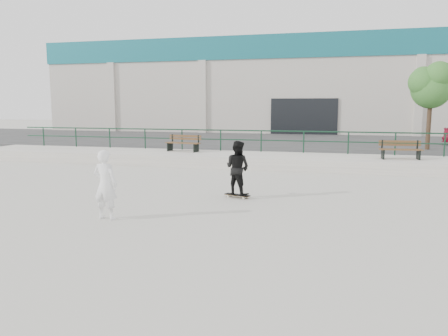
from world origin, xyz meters
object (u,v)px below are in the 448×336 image
(bench_left, at_px, (183,143))
(skateboard, at_px, (237,195))
(standing_skater, at_px, (237,168))
(tree, at_px, (432,84))
(seated_skater, at_px, (105,185))
(bench_right, at_px, (400,150))

(bench_left, distance_m, skateboard, 8.63)
(bench_left, relative_size, standing_skater, 1.12)
(tree, relative_size, skateboard, 5.33)
(standing_skater, bearing_deg, skateboard, 118.74)
(bench_left, height_order, standing_skater, standing_skater)
(skateboard, bearing_deg, seated_skater, -111.08)
(skateboard, bearing_deg, bench_right, 69.01)
(bench_right, height_order, standing_skater, standing_skater)
(seated_skater, bearing_deg, standing_skater, -124.95)
(bench_left, height_order, seated_skater, seated_skater)
(seated_skater, bearing_deg, skateboard, -124.95)
(tree, distance_m, standing_skater, 13.73)
(skateboard, distance_m, seated_skater, 4.12)
(bench_right, relative_size, standing_skater, 1.08)
(bench_right, bearing_deg, standing_skater, -133.82)
(bench_left, distance_m, tree, 12.54)
(standing_skater, xyz_separation_m, seated_skater, (-2.50, -3.18, -0.05))
(bench_left, relative_size, bench_right, 1.04)
(bench_right, xyz_separation_m, seated_skater, (-7.85, -9.98, -0.04))
(tree, xyz_separation_m, standing_skater, (-7.22, -11.32, -2.82))
(skateboard, height_order, seated_skater, seated_skater)
(bench_left, height_order, bench_right, bench_left)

